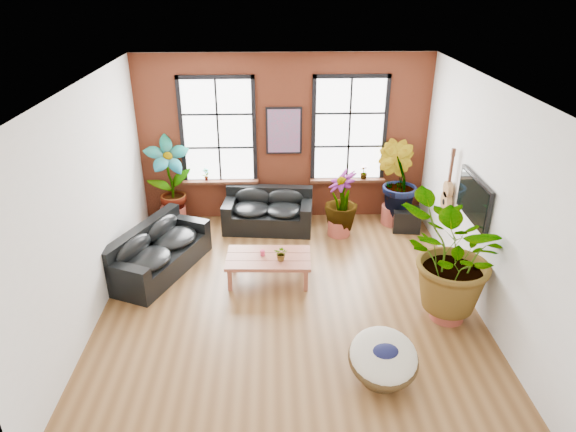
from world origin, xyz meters
name	(u,v)px	position (x,y,z in m)	size (l,w,h in m)	color
room	(289,200)	(0.00, 0.15, 1.75)	(6.04, 6.54, 3.54)	brown
sofa_back	(268,211)	(-0.35, 2.66, 0.38)	(1.90, 1.07, 0.83)	black
sofa_left	(157,252)	(-2.33, 1.01, 0.38)	(1.66, 2.29, 0.84)	black
coffee_table	(268,259)	(-0.34, 0.62, 0.41)	(1.48, 0.89, 0.56)	brown
papasan_chair	(383,359)	(1.16, -1.88, 0.36)	(0.96, 0.97, 0.69)	#473219
poster	(284,131)	(0.00, 3.18, 1.95)	(0.74, 0.06, 0.98)	black
tv_wall_unit	(466,198)	(2.93, 0.60, 1.54)	(0.13, 1.86, 1.20)	black
media_box	(406,220)	(2.53, 2.47, 0.23)	(0.61, 0.53, 0.46)	black
pot_back_left	(174,215)	(-2.37, 2.92, 0.19)	(0.70, 0.70, 0.39)	#9D4133
pot_back_right	(394,214)	(2.35, 2.79, 0.20)	(0.62, 0.62, 0.40)	#9D4133
pot_right_wall	(448,307)	(2.45, -0.56, 0.19)	(0.56, 0.56, 0.38)	#9D4133
pot_mid	(339,227)	(1.10, 2.29, 0.17)	(0.60, 0.60, 0.34)	#9D4133
floor_plant_back_left	(170,179)	(-2.37, 2.91, 1.03)	(0.93, 0.63, 1.76)	#1F4F15
floor_plant_back_right	(397,181)	(2.33, 2.80, 0.97)	(0.90, 0.72, 1.63)	#1F4F15
floor_plant_right_wall	(455,258)	(2.43, -0.59, 1.09)	(1.68, 1.45, 1.86)	#1F4F15
floor_plant_mid	(342,200)	(1.13, 2.33, 0.75)	(0.69, 0.69, 1.22)	#1F4F15
table_plant	(281,253)	(-0.11, 0.50, 0.60)	(0.24, 0.21, 0.26)	#1F4F15
sill_plant_left	(206,174)	(-1.65, 3.13, 1.04)	(0.14, 0.10, 0.27)	#1F4F15
sill_plant_right	(364,173)	(1.70, 3.13, 1.04)	(0.15, 0.15, 0.27)	#1F4F15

